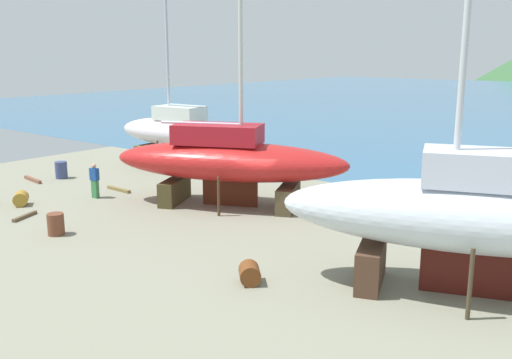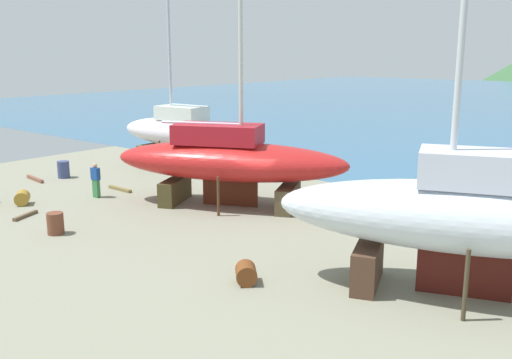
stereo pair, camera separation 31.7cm
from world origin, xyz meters
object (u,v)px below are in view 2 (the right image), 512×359
barrel_tipped_right (246,273)px  worker (96,180)px  barrel_tar_black (55,223)px  sailboat_large_starboard (177,132)px  barrel_ochre (22,198)px  barrel_rust_mid (384,212)px  sailboat_mid_port (471,215)px  sailboat_far_slipway (229,160)px  barrel_rust_far (63,169)px

barrel_tipped_right → worker: bearing=164.9°
barrel_tar_black → sailboat_large_starboard: bearing=116.6°
barrel_ochre → worker: bearing=63.5°
worker → barrel_ochre: 3.40m
sailboat_large_starboard → barrel_rust_mid: sailboat_large_starboard is taller
worker → barrel_tar_black: size_ratio=1.99×
sailboat_mid_port → barrel_rust_mid: size_ratio=18.32×
sailboat_far_slipway → sailboat_mid_port: size_ratio=0.92×
barrel_ochre → barrel_rust_mid: bearing=31.8°
sailboat_mid_port → barrel_rust_far: 23.30m
sailboat_far_slipway → barrel_ochre: bearing=-166.5°
barrel_tipped_right → barrel_rust_far: barrel_rust_far is taller
worker → barrel_rust_far: size_ratio=1.79×
barrel_rust_far → barrel_tipped_right: bearing=-15.2°
sailboat_mid_port → barrel_tipped_right: 6.74m
barrel_rust_far → barrel_ochre: (3.69, -4.46, -0.15)m
sailboat_far_slipway → worker: size_ratio=9.20×
sailboat_large_starboard → sailboat_far_slipway: bearing=146.8°
barrel_tar_black → barrel_rust_mid: size_ratio=0.92×
barrel_rust_far → sailboat_far_slipway: bearing=7.8°
sailboat_far_slipway → barrel_rust_far: 11.41m
barrel_tipped_right → barrel_ochre: 13.98m
worker → barrel_ochre: size_ratio=2.12×
barrel_tipped_right → barrel_rust_far: 18.31m
barrel_rust_far → barrel_tar_black: barrel_rust_far is taller
sailboat_large_starboard → barrel_tar_black: size_ratio=17.48×
worker → barrel_rust_far: 5.40m
barrel_tar_black → worker: bearing=129.5°
barrel_rust_mid → sailboat_mid_port: bearing=-46.3°
barrel_rust_mid → barrel_tipped_right: bearing=-90.0°
sailboat_large_starboard → barrel_tipped_right: sailboat_large_starboard is taller
barrel_rust_far → barrel_tar_black: size_ratio=1.11×
sailboat_mid_port → sailboat_far_slipway: bearing=-35.4°
sailboat_far_slipway → barrel_rust_far: size_ratio=16.43×
sailboat_far_slipway → barrel_tipped_right: bearing=-69.6°
sailboat_large_starboard → barrel_ochre: size_ratio=18.67×
sailboat_far_slipway → barrel_rust_mid: (6.48, 2.67, -1.87)m
barrel_tar_black → barrel_rust_mid: barrel_tar_black is taller
sailboat_mid_port → barrel_tipped_right: (-5.50, -3.27, -2.13)m
barrel_tipped_right → barrel_ochre: barrel_tipped_right is taller
sailboat_far_slipway → sailboat_large_starboard: sailboat_far_slipway is taller
sailboat_large_starboard → barrel_rust_mid: bearing=168.1°
sailboat_mid_port → barrel_tar_black: size_ratio=19.82×
worker → barrel_tipped_right: (12.48, -3.36, -0.55)m
sailboat_far_slipway → sailboat_large_starboard: bearing=126.1°
sailboat_far_slipway → sailboat_large_starboard: size_ratio=1.05×
sailboat_large_starboard → worker: size_ratio=8.79×
sailboat_far_slipway → barrel_ochre: sailboat_far_slipway is taller
sailboat_far_slipway → sailboat_large_starboard: (-8.38, 4.59, 0.06)m
worker → barrel_tar_black: worker is taller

